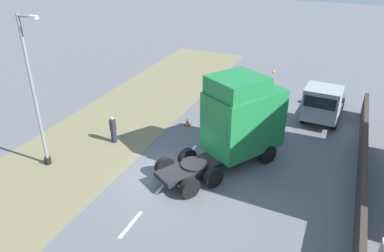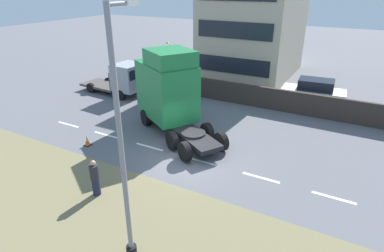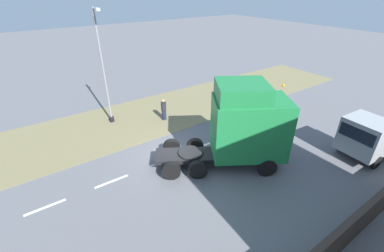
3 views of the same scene
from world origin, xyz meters
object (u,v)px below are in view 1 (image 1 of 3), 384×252
Objects in this scene: flatbed_truck at (322,103)px; traffic_cone_lead at (187,121)px; lorry_cab at (240,120)px; pedestrian at (113,130)px; lamp_post at (37,102)px.

traffic_cone_lead is at bearing 29.21° from flatbed_truck.
lorry_cab is at bearing -33.24° from traffic_cone_lead.
pedestrian is (-11.06, -7.52, -0.57)m from flatbed_truck.
flatbed_truck is at bearing 92.15° from lorry_cab.
traffic_cone_lead is (5.05, 7.21, -3.40)m from lamp_post.
lorry_cab reaches higher than pedestrian.
lamp_post is at bearing -125.01° from traffic_cone_lead.
pedestrian is (-7.39, -0.97, -1.65)m from lorry_cab.
pedestrian reaches higher than traffic_cone_lead.
lorry_cab is 0.89× the size of lamp_post.
traffic_cone_lead is at bearing 178.16° from lorry_cab.
pedestrian is at bearing -129.97° from traffic_cone_lead.
pedestrian is 4.93m from traffic_cone_lead.
lamp_post reaches higher than traffic_cone_lead.
lamp_post is at bearing -118.84° from pedestrian.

